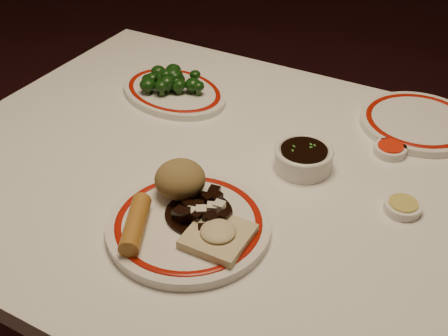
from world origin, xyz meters
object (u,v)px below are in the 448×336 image
main_plate (189,225)px  broccoli_pile (170,80)px  dining_table (237,209)px  soy_bowl (303,159)px  stirfry_heap (201,211)px  broccoli_plate (174,92)px  spring_roll (136,224)px  rice_mound (180,179)px  fried_wonton (218,235)px

main_plate → broccoli_pile: 0.46m
dining_table → main_plate: bearing=-89.0°
main_plate → soy_bowl: soy_bowl is taller
main_plate → stirfry_heap: bearing=63.4°
broccoli_pile → main_plate: bearing=-53.0°
broccoli_plate → soy_bowl: bearing=-17.8°
broccoli_pile → soy_bowl: (0.37, -0.12, -0.02)m
spring_roll → rice_mound: bearing=59.1°
stirfry_heap → soy_bowl: stirfry_heap is taller
dining_table → spring_roll: size_ratio=10.06×
dining_table → broccoli_plate: 0.34m
main_plate → broccoli_plate: bearing=126.1°
stirfry_heap → spring_roll: bearing=-131.2°
dining_table → soy_bowl: size_ratio=10.91×
spring_roll → fried_wonton: size_ratio=1.23×
main_plate → stirfry_heap: (0.01, 0.02, 0.02)m
spring_roll → fried_wonton: bearing=-5.1°
stirfry_heap → broccoli_plate: bearing=129.0°
main_plate → rice_mound: (-0.05, 0.06, 0.04)m
spring_roll → broccoli_pile: size_ratio=0.79×
dining_table → stirfry_heap: (0.01, -0.16, 0.12)m
spring_roll → soy_bowl: bearing=37.5°
broccoli_pile → soy_bowl: bearing=-17.1°
dining_table → main_plate: main_plate is taller
main_plate → fried_wonton: size_ratio=3.72×
spring_roll → broccoli_plate: (-0.21, 0.43, -0.03)m
spring_roll → dining_table: bearing=50.8°
broccoli_plate → dining_table: bearing=-35.5°
dining_table → soy_bowl: (0.10, 0.07, 0.11)m
stirfry_heap → broccoli_pile: size_ratio=0.76×
fried_wonton → broccoli_plate: (-0.33, 0.38, -0.02)m
broccoli_plate → spring_roll: bearing=-64.1°
main_plate → broccoli_pile: (-0.28, 0.37, 0.03)m
spring_roll → soy_bowl: spring_roll is taller
rice_mound → fried_wonton: (0.11, -0.07, -0.02)m
stirfry_heap → broccoli_pile: 0.45m
rice_mound → broccoli_pile: rice_mound is taller
main_plate → spring_roll: (-0.06, -0.06, 0.02)m
soy_bowl → fried_wonton: bearing=-97.3°
main_plate → soy_bowl: bearing=68.9°
spring_roll → broccoli_plate: bearing=90.3°
stirfry_heap → main_plate: bearing=-116.6°
fried_wonton → soy_bowl: bearing=82.7°
broccoli_plate → broccoli_pile: 0.03m
fried_wonton → stirfry_heap: 0.06m
rice_mound → broccoli_pile: (-0.23, 0.31, -0.01)m
stirfry_heap → broccoli_plate: (-0.28, 0.35, -0.02)m
rice_mound → spring_roll: 0.12m
broccoli_pile → fried_wonton: bearing=-48.2°
fried_wonton → soy_bowl: (0.03, 0.27, -0.01)m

